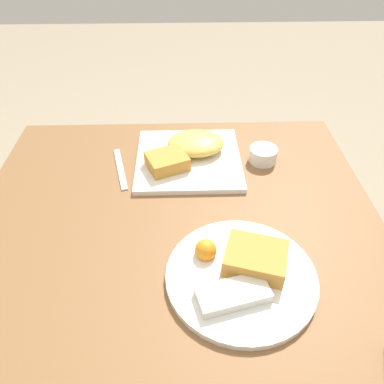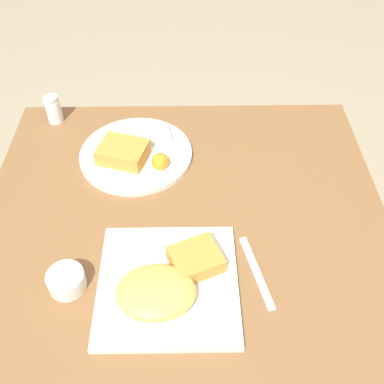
{
  "view_description": "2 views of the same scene",
  "coord_description": "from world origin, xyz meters",
  "px_view_note": "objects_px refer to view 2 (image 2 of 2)",
  "views": [
    {
      "loc": [
        -0.02,
        0.63,
        1.33
      ],
      "look_at": [
        -0.04,
        -0.03,
        0.77
      ],
      "focal_mm": 35.0,
      "sensor_mm": 36.0,
      "label": 1
    },
    {
      "loc": [
        0.01,
        -0.68,
        1.52
      ],
      "look_at": [
        0.02,
        0.01,
        0.79
      ],
      "focal_mm": 42.0,
      "sensor_mm": 36.0,
      "label": 2
    }
  ],
  "objects_px": {
    "sauce_ramekin": "(66,280)",
    "plate_square_near": "(167,284)",
    "plate_oval_far": "(135,153)",
    "butter_knife": "(256,272)",
    "salt_shaker": "(54,111)"
  },
  "relations": [
    {
      "from": "plate_oval_far",
      "to": "salt_shaker",
      "type": "relative_size",
      "value": 3.69
    },
    {
      "from": "plate_oval_far",
      "to": "salt_shaker",
      "type": "height_order",
      "value": "salt_shaker"
    },
    {
      "from": "sauce_ramekin",
      "to": "butter_knife",
      "type": "relative_size",
      "value": 0.42
    },
    {
      "from": "salt_shaker",
      "to": "butter_knife",
      "type": "distance_m",
      "value": 0.73
    },
    {
      "from": "sauce_ramekin",
      "to": "plate_oval_far",
      "type": "bearing_deg",
      "value": 74.38
    },
    {
      "from": "sauce_ramekin",
      "to": "salt_shaker",
      "type": "height_order",
      "value": "salt_shaker"
    },
    {
      "from": "plate_square_near",
      "to": "butter_knife",
      "type": "distance_m",
      "value": 0.19
    },
    {
      "from": "sauce_ramekin",
      "to": "plate_square_near",
      "type": "bearing_deg",
      "value": -3.0
    },
    {
      "from": "plate_square_near",
      "to": "plate_oval_far",
      "type": "relative_size",
      "value": 0.96
    },
    {
      "from": "plate_oval_far",
      "to": "sauce_ramekin",
      "type": "distance_m",
      "value": 0.4
    },
    {
      "from": "sauce_ramekin",
      "to": "butter_knife",
      "type": "height_order",
      "value": "sauce_ramekin"
    },
    {
      "from": "sauce_ramekin",
      "to": "salt_shaker",
      "type": "bearing_deg",
      "value": 103.34
    },
    {
      "from": "plate_square_near",
      "to": "butter_knife",
      "type": "relative_size",
      "value": 1.55
    },
    {
      "from": "plate_square_near",
      "to": "salt_shaker",
      "type": "xyz_separation_m",
      "value": [
        -0.33,
        0.55,
        0.01
      ]
    },
    {
      "from": "plate_oval_far",
      "to": "butter_knife",
      "type": "distance_m",
      "value": 0.45
    }
  ]
}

